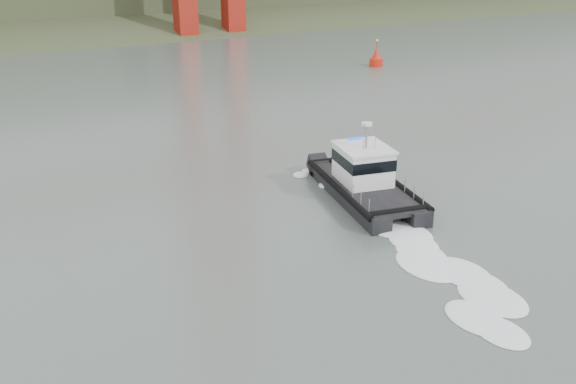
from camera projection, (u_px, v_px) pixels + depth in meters
name	position (u px, v px, depth m)	size (l,w,h in m)	color
ground	(381.00, 278.00, 30.19)	(400.00, 400.00, 0.00)	#516059
patrol_boat	(365.00, 179.00, 38.91)	(5.48, 10.59, 4.89)	black
nav_buoy	(376.00, 59.00, 77.59)	(1.64, 1.64, 3.42)	red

